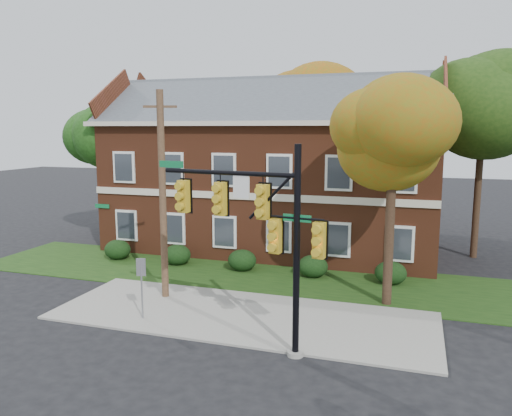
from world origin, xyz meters
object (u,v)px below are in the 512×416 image
(hedge_right, at_px, (313,266))
(utility_pole, at_px, (163,196))
(hedge_left, at_px, (177,255))
(hedge_far_left, at_px, (118,250))
(sign_post, at_px, (141,278))
(apartment_building, at_px, (272,162))
(tree_far_rear, at_px, (322,100))
(tree_left_rear, at_px, (113,132))
(hedge_center, at_px, (242,260))
(tree_right_rear, at_px, (491,104))
(traffic_signal, at_px, (261,224))
(tree_near_right, at_px, (400,134))
(hedge_far_right, at_px, (391,273))

(hedge_right, xyz_separation_m, utility_pole, (-5.16, -4.70, 3.71))
(hedge_left, bearing_deg, hedge_far_left, 180.00)
(hedge_far_left, xyz_separation_m, sign_post, (5.70, -7.09, 1.03))
(apartment_building, xyz_separation_m, tree_far_rear, (1.34, 7.84, 3.86))
(hedge_left, height_order, tree_left_rear, tree_left_rear)
(hedge_center, bearing_deg, utility_pole, -109.45)
(hedge_center, xyz_separation_m, hedge_right, (3.50, 0.00, 0.00))
(hedge_left, bearing_deg, apartment_building, 56.33)
(apartment_building, height_order, hedge_center, apartment_building)
(tree_right_rear, distance_m, traffic_signal, 16.69)
(tree_far_rear, bearing_deg, traffic_signal, -84.20)
(apartment_building, distance_m, tree_near_right, 10.97)
(traffic_signal, bearing_deg, tree_right_rear, 68.97)
(tree_near_right, height_order, sign_post, tree_near_right)
(hedge_right, xyz_separation_m, traffic_signal, (-0.01, -8.04, 3.46))
(apartment_building, xyz_separation_m, utility_pole, (-1.66, -9.95, -0.75))
(hedge_far_left, distance_m, tree_far_rear, 17.61)
(hedge_far_left, relative_size, hedge_right, 1.00)
(tree_near_right, height_order, tree_right_rear, tree_right_rear)
(hedge_right, xyz_separation_m, tree_left_rear, (-13.23, 4.14, 6.16))
(tree_right_rear, bearing_deg, tree_near_right, -114.58)
(hedge_far_right, height_order, utility_pole, utility_pole)
(hedge_far_right, height_order, tree_far_rear, tree_far_rear)
(tree_left_rear, bearing_deg, hedge_far_right, -13.89)
(hedge_far_right, height_order, sign_post, sign_post)
(hedge_far_right, xyz_separation_m, tree_right_rear, (4.31, 6.11, 7.60))
(tree_left_rear, bearing_deg, hedge_left, -33.59)
(hedge_left, distance_m, hedge_center, 3.50)
(tree_left_rear, bearing_deg, tree_far_rear, 38.97)
(hedge_far_left, relative_size, tree_right_rear, 0.13)
(hedge_far_left, xyz_separation_m, traffic_signal, (10.49, -8.04, 3.46))
(tree_right_rear, bearing_deg, tree_left_rear, -174.64)
(apartment_building, height_order, hedge_right, apartment_building)
(tree_right_rear, bearing_deg, hedge_right, -141.98)
(hedge_left, xyz_separation_m, tree_right_rear, (14.81, 6.11, 7.60))
(traffic_signal, distance_m, utility_pole, 6.14)
(tree_near_right, distance_m, sign_post, 10.81)
(hedge_center, xyz_separation_m, tree_left_rear, (-9.73, 4.14, 6.16))
(hedge_center, bearing_deg, traffic_signal, -66.55)
(hedge_center, xyz_separation_m, tree_right_rear, (11.31, 6.11, 7.60))
(tree_far_rear, height_order, utility_pole, tree_far_rear)
(hedge_far_left, relative_size, traffic_signal, 0.22)
(hedge_center, height_order, utility_pole, utility_pole)
(apartment_building, relative_size, tree_far_rear, 1.63)
(hedge_center, distance_m, tree_far_rear, 15.57)
(hedge_center, bearing_deg, tree_right_rear, 28.37)
(apartment_building, height_order, hedge_left, apartment_building)
(tree_far_rear, bearing_deg, tree_right_rear, -35.00)
(hedge_far_right, bearing_deg, hedge_right, 180.00)
(tree_near_right, distance_m, traffic_signal, 6.95)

